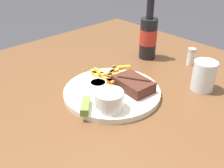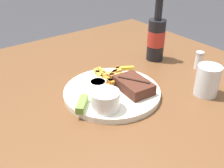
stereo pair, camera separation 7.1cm
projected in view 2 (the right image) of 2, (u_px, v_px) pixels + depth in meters
name	position (u px, v px, depth m)	size (l,w,h in m)	color
dining_table	(112.00, 114.00, 0.85)	(1.17, 1.17, 0.72)	brown
dinner_plate	(112.00, 92.00, 0.81)	(0.30, 0.30, 0.02)	silver
steak_portion	(134.00, 85.00, 0.79)	(0.13, 0.09, 0.04)	#472319
fries_pile	(112.00, 76.00, 0.86)	(0.14, 0.14, 0.02)	gold
coleslaw_cup	(105.00, 99.00, 0.70)	(0.08, 0.08, 0.05)	white
dipping_sauce_cup	(98.00, 85.00, 0.79)	(0.05, 0.05, 0.03)	silver
pickle_spear	(82.00, 104.00, 0.72)	(0.07, 0.07, 0.02)	olive
fork_utensil	(102.00, 78.00, 0.86)	(0.13, 0.04, 0.00)	#B7B7BC
knife_utensil	(124.00, 87.00, 0.81)	(0.03, 0.17, 0.01)	#B7B7BC
beer_bottle	(156.00, 37.00, 0.99)	(0.07, 0.07, 0.25)	black
drinking_glass	(208.00, 80.00, 0.79)	(0.07, 0.07, 0.10)	silver
salt_shaker	(199.00, 60.00, 0.95)	(0.03, 0.03, 0.07)	white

